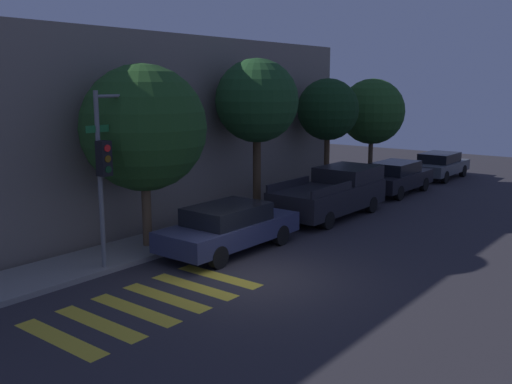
{
  "coord_description": "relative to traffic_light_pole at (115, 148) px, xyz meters",
  "views": [
    {
      "loc": [
        -10.88,
        -8.67,
        4.92
      ],
      "look_at": [
        2.79,
        2.1,
        1.6
      ],
      "focal_mm": 40.0,
      "sensor_mm": 36.0,
      "label": 1
    }
  ],
  "objects": [
    {
      "name": "tree_far_end",
      "position": [
        11.88,
        0.77,
        0.55
      ],
      "size": [
        2.64,
        2.64,
        5.15
      ],
      "color": "#4C3823",
      "rests_on": "ground"
    },
    {
      "name": "sedan_middle",
      "position": [
        14.58,
        -1.27,
        -2.5
      ],
      "size": [
        4.44,
        1.77,
        1.46
      ],
      "color": "black",
      "rests_on": "ground"
    },
    {
      "name": "traffic_light_pole",
      "position": [
        0.0,
        0.0,
        0.0
      ],
      "size": [
        2.4,
        0.56,
        4.75
      ],
      "color": "slate",
      "rests_on": "ground"
    },
    {
      "name": "tree_midblock",
      "position": [
        6.96,
        0.77,
        1.03
      ],
      "size": [
        3.01,
        3.01,
        5.82
      ],
      "color": "#4C3823",
      "rests_on": "ground"
    },
    {
      "name": "pickup_truck",
      "position": [
        8.99,
        -1.27,
        -2.37
      ],
      "size": [
        5.25,
        2.12,
        1.75
      ],
      "color": "black",
      "rests_on": "ground"
    },
    {
      "name": "crosswalk",
      "position": [
        -1.21,
        -2.57,
        -3.25
      ],
      "size": [
        5.12,
        2.6,
        0.0
      ],
      "color": "gold",
      "rests_on": "ground"
    },
    {
      "name": "ground_plane",
      "position": [
        1.53,
        -3.37,
        -3.26
      ],
      "size": [
        60.0,
        60.0,
        0.0
      ],
      "primitive_type": "plane",
      "color": "#2D2B30"
    },
    {
      "name": "tree_behind_truck",
      "position": [
        16.0,
        0.77,
        0.32
      ],
      "size": [
        3.15,
        3.15,
        5.16
      ],
      "color": "brown",
      "rests_on": "ground"
    },
    {
      "name": "tree_near_corner",
      "position": [
        1.64,
        0.77,
        0.39
      ],
      "size": [
        3.68,
        3.68,
        5.5
      ],
      "color": "brown",
      "rests_on": "ground"
    },
    {
      "name": "sedan_near_corner",
      "position": [
        3.03,
        -1.27,
        -2.51
      ],
      "size": [
        4.66,
        1.88,
        1.41
      ],
      "color": "#2D3351",
      "rests_on": "ground"
    },
    {
      "name": "building_row",
      "position": [
        1.53,
        5.31,
        0.04
      ],
      "size": [
        26.0,
        6.0,
        6.59
      ],
      "primitive_type": "cube",
      "color": "slate",
      "rests_on": "ground"
    },
    {
      "name": "sedan_far_end",
      "position": [
        19.92,
        -1.27,
        -2.54
      ],
      "size": [
        4.29,
        1.79,
        1.36
      ],
      "color": "#4C5156",
      "rests_on": "ground"
    },
    {
      "name": "sidewalk",
      "position": [
        1.53,
        0.87,
        -3.19
      ],
      "size": [
        26.0,
        2.08,
        0.14
      ],
      "primitive_type": "cube",
      "color": "gray",
      "rests_on": "ground"
    }
  ]
}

